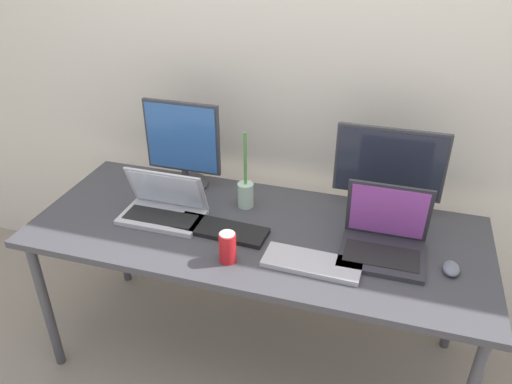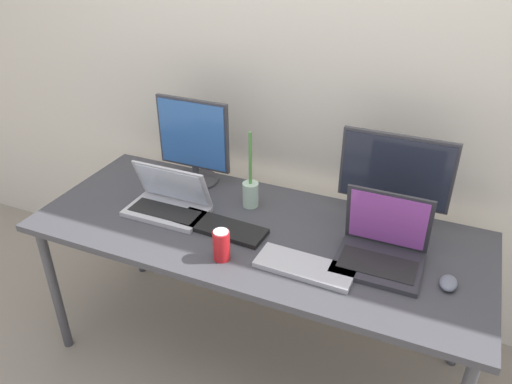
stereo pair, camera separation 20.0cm
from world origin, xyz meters
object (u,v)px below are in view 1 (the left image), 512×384
(laptop_secondary, at_px, (384,238))
(keyboard_main, at_px, (221,230))
(monitor_center, at_px, (388,171))
(laptop_silver, at_px, (164,206))
(mouse_by_keyboard, at_px, (451,269))
(keyboard_aux, at_px, (312,263))
(bamboo_vase, at_px, (246,192))
(soda_can_near_keyboard, at_px, (228,247))
(work_desk, at_px, (256,240))
(monitor_left, at_px, (183,145))

(laptop_secondary, bearing_deg, keyboard_main, -175.09)
(monitor_center, distance_m, laptop_silver, 0.97)
(laptop_silver, bearing_deg, mouse_by_keyboard, -2.00)
(keyboard_aux, distance_m, bamboo_vase, 0.50)
(monitor_center, height_order, keyboard_aux, monitor_center)
(keyboard_main, bearing_deg, mouse_by_keyboard, 2.96)
(mouse_by_keyboard, relative_size, soda_can_near_keyboard, 0.72)
(laptop_silver, height_order, keyboard_aux, laptop_silver)
(work_desk, relative_size, keyboard_main, 4.83)
(laptop_secondary, bearing_deg, laptop_silver, -179.00)
(monitor_center, distance_m, laptop_secondary, 0.32)
(soda_can_near_keyboard, bearing_deg, laptop_secondary, 22.49)
(keyboard_main, relative_size, mouse_by_keyboard, 4.31)
(monitor_left, height_order, monitor_center, monitor_left)
(mouse_by_keyboard, bearing_deg, soda_can_near_keyboard, -166.89)
(laptop_secondary, xyz_separation_m, mouse_by_keyboard, (0.25, -0.06, -0.05))
(work_desk, xyz_separation_m, keyboard_main, (-0.14, -0.06, 0.07))
(work_desk, distance_m, laptop_silver, 0.42)
(work_desk, relative_size, monitor_left, 4.51)
(laptop_secondary, xyz_separation_m, bamboo_vase, (-0.62, 0.17, 0.01))
(laptop_silver, bearing_deg, keyboard_main, -8.30)
(keyboard_aux, bearing_deg, mouse_by_keyboard, 14.09)
(monitor_center, bearing_deg, laptop_secondary, -85.53)
(keyboard_main, distance_m, mouse_by_keyboard, 0.91)
(laptop_secondary, bearing_deg, monitor_left, 164.20)
(laptop_secondary, height_order, keyboard_main, laptop_secondary)
(monitor_center, relative_size, keyboard_main, 1.15)
(keyboard_main, distance_m, keyboard_aux, 0.42)
(laptop_secondary, bearing_deg, bamboo_vase, 164.73)
(monitor_left, xyz_separation_m, soda_can_near_keyboard, (0.40, -0.50, -0.15))
(laptop_secondary, xyz_separation_m, soda_can_near_keyboard, (-0.56, -0.23, -0.00))
(soda_can_near_keyboard, bearing_deg, monitor_center, 43.46)
(keyboard_main, bearing_deg, laptop_secondary, 7.94)
(monitor_left, distance_m, keyboard_aux, 0.86)
(bamboo_vase, bearing_deg, laptop_silver, -149.38)
(monitor_left, height_order, keyboard_main, monitor_left)
(soda_can_near_keyboard, height_order, bamboo_vase, bamboo_vase)
(bamboo_vase, bearing_deg, monitor_center, 10.43)
(laptop_secondary, distance_m, bamboo_vase, 0.64)
(keyboard_main, height_order, mouse_by_keyboard, mouse_by_keyboard)
(keyboard_aux, bearing_deg, work_desk, 149.81)
(laptop_silver, xyz_separation_m, mouse_by_keyboard, (1.18, -0.04, -0.03))
(bamboo_vase, bearing_deg, keyboard_aux, -42.12)
(work_desk, height_order, mouse_by_keyboard, mouse_by_keyboard)
(laptop_secondary, height_order, soda_can_near_keyboard, laptop_secondary)
(laptop_silver, relative_size, keyboard_aux, 0.96)
(monitor_left, relative_size, keyboard_aux, 1.14)
(mouse_by_keyboard, bearing_deg, monitor_center, 130.33)
(laptop_silver, bearing_deg, laptop_secondary, 1.00)
(monitor_left, relative_size, bamboo_vase, 1.17)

